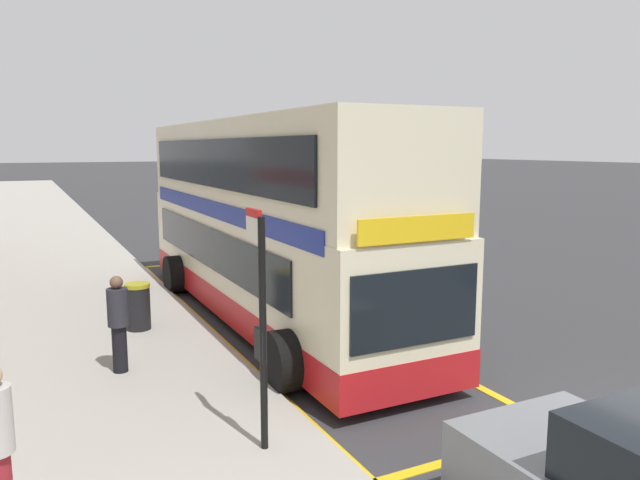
% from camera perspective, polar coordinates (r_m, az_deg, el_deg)
% --- Properties ---
extents(ground_plane, '(260.00, 260.00, 0.00)m').
position_cam_1_polar(ground_plane, '(37.45, -15.10, 2.60)').
color(ground_plane, '#333335').
extents(pavement_near, '(6.00, 76.00, 0.14)m').
position_cam_1_polar(pavement_near, '(36.72, -25.86, 2.02)').
color(pavement_near, '#A39E93').
rests_on(pavement_near, ground).
extents(double_decker_bus, '(3.16, 11.54, 4.40)m').
position_cam_1_polar(double_decker_bus, '(13.54, -5.16, 1.24)').
color(double_decker_bus, beige).
rests_on(double_decker_bus, ground).
extents(bus_bay_markings, '(3.16, 14.26, 0.01)m').
position_cam_1_polar(bus_bay_markings, '(13.99, -4.92, -7.14)').
color(bus_bay_markings, gold).
rests_on(bus_bay_markings, ground).
extents(bus_stop_sign, '(0.09, 0.51, 2.96)m').
position_cam_1_polar(bus_stop_sign, '(7.37, -5.64, -6.88)').
color(bus_stop_sign, black).
rests_on(bus_stop_sign, pavement_near).
extents(parked_car_maroon_across, '(2.09, 4.20, 1.62)m').
position_cam_1_polar(parked_car_maroon_across, '(37.74, -7.88, 4.09)').
color(parked_car_maroon_across, maroon).
rests_on(parked_car_maroon_across, ground).
extents(pedestrian_further_back, '(0.34, 0.34, 1.62)m').
position_cam_1_polar(pedestrian_further_back, '(10.52, -18.53, -7.22)').
color(pedestrian_further_back, black).
rests_on(pedestrian_further_back, pavement_near).
extents(litter_bin, '(0.51, 0.51, 0.96)m').
position_cam_1_polar(litter_bin, '(12.91, -16.83, -6.02)').
color(litter_bin, black).
rests_on(litter_bin, pavement_near).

